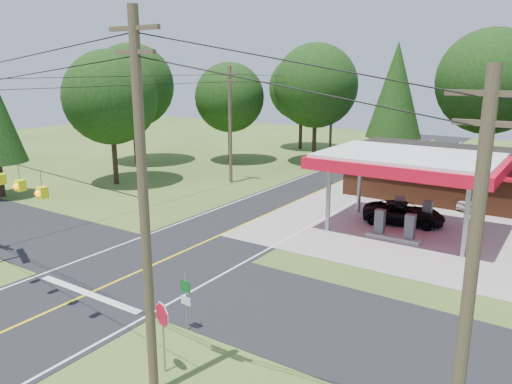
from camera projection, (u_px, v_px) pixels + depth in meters
The scene contains 16 objects.
ground at pixel (147, 268), 25.31m from camera, with size 120.00×120.00×0.00m, color #395B20.
main_highway at pixel (147, 268), 25.31m from camera, with size 8.00×120.00×0.02m, color black.
cross_road at pixel (147, 268), 25.31m from camera, with size 70.00×7.00×0.02m, color black.
lane_center_yellow at pixel (147, 268), 25.31m from camera, with size 0.15×110.00×0.00m, color yellow.
gas_canopy at pixel (408, 164), 29.93m from camera, with size 10.60×7.40×4.88m.
convenience_store at pixel (459, 175), 38.02m from camera, with size 16.40×7.55×3.80m.
utility_pole_near_right at pixel (144, 210), 14.18m from camera, with size 1.80×0.30×11.50m.
utility_pole_far_left at pixel (230, 123), 42.88m from camera, with size 1.80×0.30×10.00m.
utility_pole_right_b at pixel (470, 287), 11.00m from camera, with size 1.80×0.30×10.00m.
utility_pole_north at pixel (331, 114), 55.90m from camera, with size 0.30×0.30×9.50m.
overhead_beacons at pixel (8, 164), 19.49m from camera, with size 17.04×2.04×1.03m.
treeline_backdrop at pixel (355, 96), 42.42m from camera, with size 70.27×51.59×13.30m.
suv_car at pixel (404, 213), 32.27m from camera, with size 5.13×5.13×1.43m, color black.
sedan_car at pixel (481, 200), 35.64m from camera, with size 4.17×4.17×1.42m, color white.
octagonal_stop_sign at pixel (162, 320), 16.23m from camera, with size 0.84×0.33×2.54m.
route_sign_post at pixel (186, 296), 19.00m from camera, with size 0.49×0.10×2.38m.
Camera 1 is at (17.71, -16.57, 9.92)m, focal length 35.00 mm.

